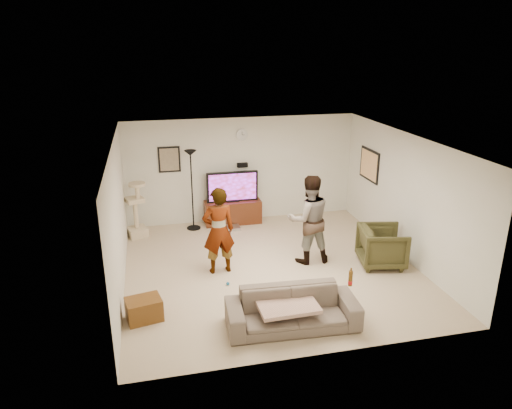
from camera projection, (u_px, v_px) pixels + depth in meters
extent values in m
cube|color=#C4AC8A|center=(271.00, 268.00, 9.17)|extent=(5.50, 5.50, 0.02)
cube|color=white|center=(272.00, 140.00, 8.34)|extent=(5.50, 5.50, 0.02)
cube|color=beige|center=(242.00, 170.00, 11.28)|extent=(5.50, 0.04, 2.50)
cube|color=beige|center=(324.00, 275.00, 6.23)|extent=(5.50, 0.04, 2.50)
cube|color=beige|center=(118.00, 219.00, 8.17)|extent=(0.04, 5.50, 2.50)
cube|color=beige|center=(405.00, 197.00, 9.34)|extent=(0.04, 5.50, 2.50)
cylinder|color=silver|center=(242.00, 135.00, 10.97)|extent=(0.26, 0.04, 0.26)
cube|color=black|center=(242.00, 165.00, 11.18)|extent=(0.25, 0.10, 0.10)
cube|color=#7D6F59|center=(169.00, 160.00, 10.79)|extent=(0.42, 0.03, 0.52)
cube|color=#F1AE74|center=(369.00, 165.00, 10.72)|extent=(0.03, 0.78, 0.62)
cube|color=#401C0D|center=(233.00, 212.00, 11.32)|extent=(1.34, 0.45, 0.56)
cube|color=#B7B7B8|center=(231.00, 228.00, 11.01)|extent=(0.40, 0.30, 0.07)
cube|color=black|center=(232.00, 187.00, 11.11)|extent=(1.22, 0.08, 0.72)
cube|color=#A634F1|center=(233.00, 187.00, 11.06)|extent=(1.12, 0.01, 0.63)
cylinder|color=black|center=(192.00, 191.00, 10.77)|extent=(0.32, 0.32, 1.86)
cube|color=#CAB893|center=(135.00, 210.00, 10.45)|extent=(0.51, 0.51, 1.27)
imported|color=gray|center=(219.00, 231.00, 8.75)|extent=(0.65, 0.46, 1.68)
imported|color=navy|center=(309.00, 219.00, 9.17)|extent=(0.87, 0.68, 1.78)
imported|color=brown|center=(292.00, 309.00, 7.21)|extent=(2.06, 0.91, 0.59)
cube|color=#CFA18C|center=(287.00, 304.00, 7.15)|extent=(0.92, 0.72, 0.06)
cylinder|color=#5C3A0F|center=(351.00, 278.00, 7.27)|extent=(0.06, 0.06, 0.25)
imported|color=#35341A|center=(382.00, 246.00, 9.17)|extent=(1.00, 0.99, 0.78)
cube|color=#593513|center=(144.00, 309.00, 7.42)|extent=(0.61, 0.51, 0.36)
sphere|color=#1B5D88|center=(228.00, 284.00, 8.51)|extent=(0.06, 0.06, 0.06)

